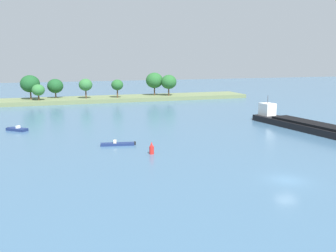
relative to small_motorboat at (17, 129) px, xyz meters
name	(u,v)px	position (x,y,z in m)	size (l,w,h in m)	color
ground_plane	(287,180)	(32.51, -43.16, -0.30)	(400.00, 400.00, 0.00)	#3D607F
treeline_island	(118,93)	(29.46, 46.70, 2.29)	(84.74, 13.51, 9.26)	#66754C
small_motorboat	(17,129)	(0.00, 0.00, 0.00)	(4.37, 4.20, 1.04)	navy
cargo_barge	(310,126)	(55.55, -18.62, 0.69)	(8.20, 32.21, 5.92)	black
fishing_skiff	(118,144)	(16.74, -18.94, -0.07)	(5.88, 2.25, 0.91)	navy
channel_buoy_red	(152,149)	(20.57, -26.19, 0.51)	(0.70, 0.70, 1.90)	red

